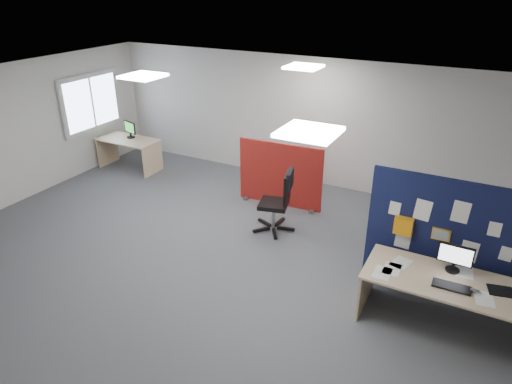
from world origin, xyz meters
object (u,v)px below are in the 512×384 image
at_px(main_desk, 445,289).
at_px(office_chair, 280,197).
at_px(red_divider, 280,175).
at_px(monitor_second, 130,129).
at_px(second_desk, 130,146).
at_px(monitor_main, 455,257).
at_px(navy_divider, 447,241).

xyz_separation_m(main_desk, office_chair, (-2.89, 1.26, 0.09)).
relative_size(red_divider, office_chair, 1.49).
distance_m(main_desk, monitor_second, 7.67).
xyz_separation_m(second_desk, office_chair, (4.37, -1.05, 0.11)).
distance_m(second_desk, office_chair, 4.50).
bearing_deg(second_desk, monitor_main, -16.09).
bearing_deg(office_chair, monitor_main, -33.99).
height_order(monitor_main, second_desk, monitor_main).
height_order(navy_divider, monitor_main, navy_divider).
relative_size(navy_divider, second_desk, 1.52).
bearing_deg(navy_divider, main_desk, -79.45).
bearing_deg(monitor_second, second_desk, -62.50).
height_order(main_desk, second_desk, same).
bearing_deg(second_desk, monitor_second, 100.25).
bearing_deg(monitor_second, office_chair, 2.74).
bearing_deg(red_divider, monitor_main, -33.82).
xyz_separation_m(red_divider, second_desk, (-3.93, 0.10, -0.09)).
bearing_deg(office_chair, main_desk, -37.67).
xyz_separation_m(second_desk, monitor_second, (-0.02, 0.09, 0.40)).
distance_m(second_desk, monitor_second, 0.41).
distance_m(monitor_main, monitor_second, 7.63).
height_order(navy_divider, office_chair, navy_divider).
relative_size(main_desk, red_divider, 1.17).
bearing_deg(monitor_main, monitor_second, 164.94).
relative_size(navy_divider, red_divider, 1.28).
xyz_separation_m(main_desk, monitor_second, (-7.28, 2.39, 0.37)).
height_order(navy_divider, red_divider, navy_divider).
distance_m(navy_divider, second_desk, 7.35).
height_order(main_desk, monitor_main, monitor_main).
xyz_separation_m(navy_divider, monitor_main, (0.15, -0.42, 0.04)).
distance_m(navy_divider, office_chair, 2.85).
bearing_deg(monitor_main, second_desk, 165.54).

